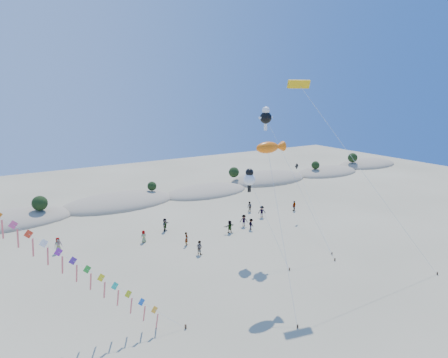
# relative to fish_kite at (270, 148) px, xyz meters

# --- Properties ---
(dune_ridge) EXTENTS (145.30, 11.49, 5.57)m
(dune_ridge) POSITION_rel_fish_kite_xyz_m (-4.81, 32.74, -13.13)
(dune_ridge) COLOR tan
(dune_ridge) RESTS_ON ground
(fish_kite) EXTENTS (4.96, 8.94, 13.82)m
(fish_kite) POSITION_rel_fish_kite_xyz_m (0.00, 0.00, 0.00)
(fish_kite) COLOR #3F2D1E
(fish_kite) RESTS_ON ground
(cartoon_kite_low) EXTENTS (1.61, 7.04, 9.99)m
(cartoon_kite_low) POSITION_rel_fish_kite_xyz_m (1.79, 5.88, -4.37)
(cartoon_kite_low) COLOR #3F2D1E
(cartoon_kite_low) RESTS_ON ground
(cartoon_kite_high) EXTENTS (4.17, 9.92, 16.69)m
(cartoon_kite_high) POSITION_rel_fish_kite_xyz_m (5.42, 7.84, 2.27)
(cartoon_kite_high) COLOR #3F2D1E
(cartoon_kite_high) RESTS_ON ground
(parafoil_kite) EXTENTS (12.35, 10.48, 19.56)m
(parafoil_kite) POSITION_rel_fish_kite_xyz_m (4.18, 0.66, 5.54)
(parafoil_kite) COLOR #3F2D1E
(parafoil_kite) RESTS_ON ground
(dark_kite) EXTENTS (6.59, 13.37, 8.08)m
(dark_kite) POSITION_rel_fish_kite_xyz_m (13.70, 9.21, -7.89)
(dark_kite) COLOR #3F2D1E
(dark_kite) RESTS_ON ground
(beachgoers) EXTENTS (35.18, 10.69, 1.80)m
(beachgoers) POSITION_rel_fish_kite_xyz_m (1.81, 14.09, -12.39)
(beachgoers) COLOR slate
(beachgoers) RESTS_ON ground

